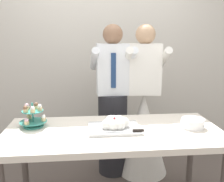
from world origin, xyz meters
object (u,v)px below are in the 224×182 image
Objects in this scene: cupcake_stand at (33,117)px; main_cake_tray at (115,125)px; plate_stack at (193,123)px; person_groom at (113,109)px; dessert_table at (113,139)px; person_bride at (143,123)px.

main_cake_tray is (0.69, -0.14, -0.05)m from cupcake_stand.
person_groom is at bearing 130.70° from plate_stack.
main_cake_tray is 0.26× the size of person_groom.
person_groom is (0.07, 0.71, 0.05)m from dessert_table.
person_bride is at bearing 59.42° from dessert_table.
person_groom is (-0.61, 0.71, -0.07)m from plate_stack.
main_cake_tray reaches higher than dessert_table.
person_groom and person_bride have the same top height.
person_bride is (0.34, -0.02, -0.16)m from person_groom.
plate_stack is at bearing -1.23° from main_cake_tray.
plate_stack is at bearing -0.22° from dessert_table.
plate_stack is (0.68, -0.00, 0.11)m from dessert_table.
person_groom reaches higher than cupcake_stand.
main_cake_tray is 0.70m from person_groom.
cupcake_stand is 0.93m from person_groom.
cupcake_stand is at bearing 167.25° from dessert_table.
dessert_table is 0.71m from cupcake_stand.
cupcake_stand is 0.14× the size of person_groom.
main_cake_tray is 0.26× the size of person_bride.
person_groom is at bearing 84.73° from dessert_table.
person_bride is (-0.27, 0.69, -0.23)m from plate_stack.
cupcake_stand is at bearing 173.44° from plate_stack.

